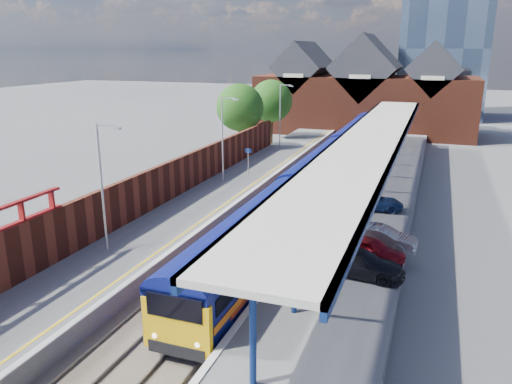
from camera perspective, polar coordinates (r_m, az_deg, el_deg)
ground at (r=47.73m, az=7.31°, el=1.75°), size 240.00×240.00×0.00m
ballast_bed at (r=38.39m, az=3.99°, el=-1.66°), size 6.00×76.00×0.06m
rails at (r=38.36m, az=4.00°, el=-1.53°), size 4.51×76.00×0.14m
left_platform at (r=40.02m, az=-3.58°, el=-0.21°), size 5.00×76.00×1.00m
right_platform at (r=37.15m, az=12.94°, el=-1.89°), size 6.00×76.00×1.00m
coping_left at (r=39.03m, az=-0.43°, el=0.20°), size 0.30×76.00×0.05m
coping_right at (r=37.40m, az=8.67°, el=-0.69°), size 0.30×76.00×0.05m
yellow_line at (r=39.24m, az=-1.25°, el=0.26°), size 0.14×76.00×0.01m
train at (r=48.88m, az=9.63°, el=4.54°), size 2.95×65.92×3.45m
canopy at (r=37.97m, az=12.99°, el=5.89°), size 4.50×52.00×4.48m
lamp_post_b at (r=27.54m, az=-17.04°, el=1.29°), size 1.48×0.18×7.00m
lamp_post_c at (r=41.15m, az=-3.69°, el=6.66°), size 1.48×0.18×7.00m
lamp_post_d at (r=56.04m, az=2.90°, el=9.16°), size 1.48×0.18×7.00m
platform_sign at (r=42.90m, az=-0.90°, el=3.94°), size 0.55×0.08×2.50m
brick_wall at (r=35.15m, az=-11.72°, el=0.49°), size 0.35×50.00×3.86m
station_building at (r=74.14m, az=12.36°, el=10.85°), size 30.00×12.12×13.78m
tree_near at (r=55.34m, az=-1.74°, el=9.47°), size 5.20×5.20×8.10m
tree_far at (r=62.49m, az=1.86°, el=10.22°), size 5.20×5.20×8.10m
parked_car_red at (r=26.85m, az=12.91°, el=-6.36°), size 3.93×2.49×1.25m
parked_car_silver at (r=28.55m, az=14.18°, el=-5.07°), size 3.93×1.70×1.26m
parked_car_dark at (r=25.04m, az=11.71°, el=-7.93°), size 4.58×2.25×1.28m
parked_car_blue at (r=35.25m, az=13.41°, el=-1.13°), size 4.06×2.26×1.07m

